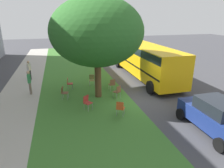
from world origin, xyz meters
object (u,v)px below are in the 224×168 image
Objects in this scene: street_tree at (97,32)px; chair_6 at (69,83)px; chair_4 at (112,84)px; chair_0 at (118,91)px; chair_5 at (87,102)px; pedestrian_0 at (29,82)px; school_bus at (145,58)px; chair_3 at (120,107)px; chair_2 at (92,79)px; pedestrian_1 at (29,70)px; chair_1 at (64,92)px; parked_car at (215,115)px.

chair_6 is at bearing 43.29° from street_tree.
chair_4 is at bearing -54.70° from street_tree.
chair_0 and chair_5 have the same top height.
pedestrian_0 is (-0.22, 2.72, 0.41)m from chair_6.
street_tree is 0.63× the size of school_bus.
chair_5 is at bearing 118.10° from chair_0.
chair_5 is (-2.71, 2.27, 0.00)m from chair_4.
chair_2 is at bearing 6.57° from chair_3.
chair_3 is at bearing 166.69° from chair_0.
chair_2 is 5.56m from chair_3.
pedestrian_0 is 3.49m from pedestrian_1.
chair_0 and chair_3 have the same top height.
chair_1 is (0.15, 2.31, -3.83)m from street_tree.
street_tree reaches higher than parked_car.
parked_car is 0.36× the size of school_bus.
chair_2 is at bearing -13.38° from chair_5.
school_bus reaches higher than pedestrian_0.
chair_3 is at bearing -133.16° from pedestrian_0.
chair_3 is at bearing 55.75° from parked_car.
chair_1 is at bearing 134.72° from chair_2.
school_bus is (3.33, -7.24, 1.24)m from chair_1.
street_tree is at bearing 37.93° from parked_car.
chair_6 is at bearing 103.71° from chair_2.
chair_2 is 5.69m from pedestrian_1.
chair_3 is 4.71m from parked_car.
chair_0 is 2.54m from chair_3.
chair_6 is 0.08× the size of school_bus.
chair_4 is 3.53m from chair_5.
pedestrian_0 is at bearing 50.38° from parked_car.
pedestrian_1 is at bearing 43.70° from street_tree.
pedestrian_1 is (10.96, 9.46, 0.09)m from parked_car.
chair_1 is 3.20m from chair_2.
chair_5 is at bearing 54.62° from parked_car.
pedestrian_1 is at bearing 27.83° from chair_1.
parked_car reaches higher than chair_6.
parked_car is (-6.63, -3.25, 0.32)m from chair_4.
chair_0 is 1.00× the size of chair_4.
chair_3 is 0.52× the size of pedestrian_1.
pedestrian_1 is at bearing 43.94° from chair_6.
chair_3 is at bearing -127.91° from chair_5.
pedestrian_1 is (3.46, 0.40, 0.00)m from pedestrian_0.
parked_car is (-7.72, -6.34, 0.32)m from chair_6.
school_bus is at bearing -99.87° from pedestrian_1.
chair_2 is (3.05, 1.22, 0.00)m from chair_0.
chair_1 is 1.00× the size of chair_6.
pedestrian_0 reaches higher than parked_car.
school_bus is (2.61, -3.70, 1.24)m from chair_4.
chair_1 is at bearing 77.15° from chair_0.
street_tree is 1.76× the size of parked_car.
pedestrian_1 is at bearing 40.79° from parked_car.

